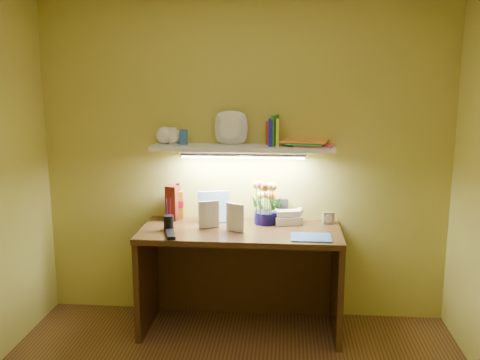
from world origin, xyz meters
name	(u,v)px	position (x,y,z in m)	size (l,w,h in m)	color
desk	(240,280)	(0.00, 1.20, 0.38)	(1.40, 0.60, 0.75)	#34190E
flower_bouquet	(266,203)	(0.17, 1.37, 0.90)	(0.19, 0.19, 0.30)	#080534
telephone	(288,216)	(0.33, 1.38, 0.81)	(0.19, 0.15, 0.12)	white
desk_clock	(328,218)	(0.62, 1.41, 0.79)	(0.08, 0.04, 0.08)	#AFAFB3
whisky_bottle	(178,201)	(-0.49, 1.45, 0.88)	(0.07, 0.07, 0.27)	#A66C0A
whisky_box	(172,203)	(-0.52, 1.41, 0.88)	(0.08, 0.08, 0.26)	#5D170E
pen_cup	(169,218)	(-0.50, 1.15, 0.84)	(0.07, 0.07, 0.17)	black
art_card	(214,207)	(-0.21, 1.38, 0.86)	(0.23, 0.05, 0.23)	white
tv_remote	(170,234)	(-0.45, 1.01, 0.76)	(0.05, 0.20, 0.02)	black
blue_folder	(311,237)	(0.48, 1.04, 0.75)	(0.27, 0.20, 0.01)	#3063B3
desk_book_a	(199,215)	(-0.29, 1.19, 0.85)	(0.15, 0.02, 0.20)	silver
desk_book_b	(226,216)	(-0.10, 1.18, 0.85)	(0.14, 0.02, 0.20)	white
wall_shelf	(240,143)	(-0.02, 1.38, 1.34)	(1.31, 0.31, 0.25)	white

